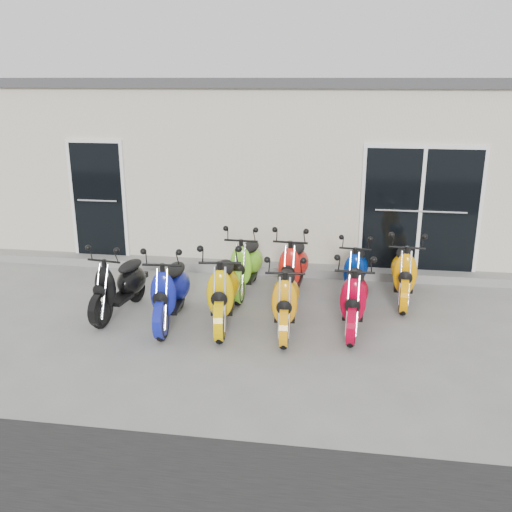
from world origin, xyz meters
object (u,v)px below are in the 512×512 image
object	(u,v)px
scooter_front_blue	(170,282)
scooter_back_red	(294,259)
scooter_front_red	(354,289)
scooter_back_yellow	(405,264)
scooter_back_green	(246,257)
scooter_front_orange_a	(223,281)
scooter_back_blue	(356,264)
scooter_front_black	(119,277)
scooter_front_orange_b	(285,290)

from	to	relation	value
scooter_front_blue	scooter_back_red	bearing A→B (deg)	35.98
scooter_front_red	scooter_back_yellow	xyz separation A→B (m)	(0.78, 1.18, 0.01)
scooter_back_green	scooter_front_orange_a	bearing A→B (deg)	-92.59
scooter_front_orange_a	scooter_back_green	distance (m)	1.30
scooter_front_blue	scooter_back_yellow	world-z (taller)	scooter_front_blue
scooter_front_red	scooter_back_blue	size ratio (longest dim) A/B	1.07
scooter_front_orange_a	scooter_front_blue	bearing A→B (deg)	178.11
scooter_front_red	scooter_back_blue	world-z (taller)	scooter_front_red
scooter_front_black	scooter_front_blue	world-z (taller)	scooter_front_blue
scooter_front_blue	scooter_front_orange_b	world-z (taller)	scooter_front_blue
scooter_front_orange_a	scooter_front_red	distance (m)	1.83
scooter_front_orange_a	scooter_front_orange_b	bearing A→B (deg)	-12.51
scooter_front_orange_b	scooter_front_red	world-z (taller)	scooter_front_red
scooter_front_blue	scooter_front_red	xyz separation A→B (m)	(2.57, 0.19, -0.02)
scooter_back_red	scooter_back_blue	world-z (taller)	scooter_back_red
scooter_front_orange_b	scooter_back_red	xyz separation A→B (m)	(-0.01, 1.37, 0.02)
scooter_front_black	scooter_back_blue	world-z (taller)	scooter_front_black
scooter_front_black	scooter_back_green	distance (m)	2.06
scooter_front_black	scooter_front_red	size ratio (longest dim) A/B	0.97
scooter_front_orange_a	scooter_front_red	world-z (taller)	scooter_front_orange_a
scooter_front_black	scooter_front_orange_b	xyz separation A→B (m)	(2.48, -0.21, 0.02)
scooter_back_yellow	scooter_front_orange_a	bearing A→B (deg)	-149.52
scooter_front_orange_a	scooter_back_red	size ratio (longest dim) A/B	1.06
scooter_back_green	scooter_back_yellow	size ratio (longest dim) A/B	1.00
scooter_back_blue	scooter_front_blue	bearing A→B (deg)	-145.95
scooter_front_orange_a	scooter_front_red	size ratio (longest dim) A/B	1.08
scooter_front_blue	scooter_back_yellow	xyz separation A→B (m)	(3.35, 1.37, -0.01)
scooter_front_red	scooter_back_blue	xyz separation A→B (m)	(0.04, 1.25, -0.04)
scooter_front_orange_a	scooter_back_yellow	bearing A→B (deg)	18.99
scooter_front_orange_a	scooter_back_yellow	world-z (taller)	scooter_front_orange_a
scooter_front_black	scooter_front_blue	xyz separation A→B (m)	(0.84, -0.21, 0.04)
scooter_back_blue	scooter_back_green	bearing A→B (deg)	-172.63
scooter_front_blue	scooter_front_black	bearing A→B (deg)	162.12
scooter_back_green	scooter_back_red	distance (m)	0.77
scooter_back_green	scooter_front_red	bearing A→B (deg)	-32.24
scooter_front_red	scooter_back_yellow	bearing A→B (deg)	59.54
scooter_front_black	scooter_back_red	xyz separation A→B (m)	(2.46, 1.15, 0.04)
scooter_front_black	scooter_front_orange_b	size ratio (longest dim) A/B	0.97
scooter_front_orange_a	scooter_back_blue	world-z (taller)	scooter_front_orange_a
scooter_front_red	scooter_back_green	xyz separation A→B (m)	(-1.71, 1.18, 0.01)
scooter_back_red	scooter_front_red	bearing A→B (deg)	-47.95
scooter_front_red	scooter_back_blue	bearing A→B (deg)	91.23
scooter_back_red	scooter_back_yellow	xyz separation A→B (m)	(1.73, 0.01, -0.01)
scooter_front_orange_b	scooter_back_red	distance (m)	1.37
scooter_back_blue	scooter_back_yellow	xyz separation A→B (m)	(0.74, -0.07, 0.05)
scooter_front_orange_b	scooter_back_green	size ratio (longest dim) A/B	0.99
scooter_front_red	scooter_back_green	world-z (taller)	scooter_back_green
scooter_front_orange_b	scooter_back_green	world-z (taller)	scooter_back_green
scooter_front_blue	scooter_front_red	distance (m)	2.57
scooter_front_blue	scooter_back_yellow	size ratio (longest dim) A/B	1.01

